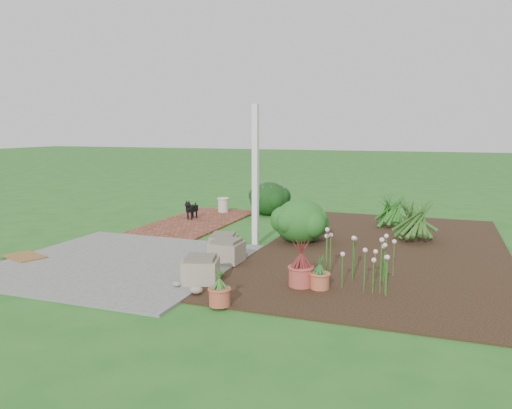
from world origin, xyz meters
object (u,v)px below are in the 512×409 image
(evergreen_shrub, at_px, (301,220))
(cream_ceramic_urn, at_px, (223,205))
(stone_trough_near, at_px, (201,271))
(black_dog, at_px, (191,208))

(evergreen_shrub, bearing_deg, cream_ceramic_urn, 136.88)
(stone_trough_near, bearing_deg, black_dog, 119.14)
(black_dog, distance_m, evergreen_shrub, 3.23)
(black_dog, xyz_separation_m, evergreen_shrub, (2.93, -1.34, 0.15))
(black_dog, relative_size, cream_ceramic_urn, 1.40)
(stone_trough_near, xyz_separation_m, cream_ceramic_urn, (-2.04, 5.30, 0.02))
(stone_trough_near, xyz_separation_m, evergreen_shrub, (0.61, 2.83, 0.24))
(cream_ceramic_urn, relative_size, evergreen_shrub, 0.36)
(black_dog, relative_size, evergreen_shrub, 0.50)
(black_dog, bearing_deg, cream_ceramic_urn, 77.28)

